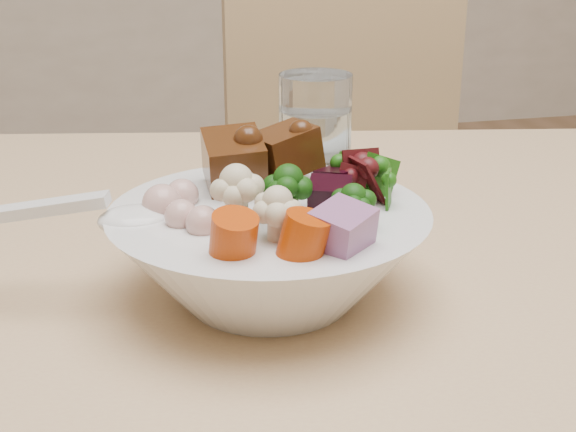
{
  "coord_description": "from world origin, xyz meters",
  "views": [
    {
      "loc": [
        -0.34,
        -0.52,
        0.98
      ],
      "look_at": [
        -0.21,
        0.02,
        0.77
      ],
      "focal_mm": 50.0,
      "sensor_mm": 36.0,
      "label": 1
    }
  ],
  "objects": [
    {
      "name": "soup_spoon",
      "position": [
        -0.34,
        0.03,
        0.77
      ],
      "size": [
        0.15,
        0.07,
        0.03
      ],
      "rotation": [
        0.0,
        0.0,
        -0.26
      ],
      "color": "silver",
      "rests_on": "food_bowl"
    },
    {
      "name": "food_bowl",
      "position": [
        -0.23,
        0.02,
        0.74
      ],
      "size": [
        0.24,
        0.24,
        0.13
      ],
      "color": "silver",
      "rests_on": "dining_table"
    },
    {
      "name": "side_bowl",
      "position": [
        -0.17,
        0.26,
        0.73
      ],
      "size": [
        0.13,
        0.13,
        0.04
      ],
      "primitive_type": null,
      "color": "silver",
      "rests_on": "dining_table"
    },
    {
      "name": "water_glass",
      "position": [
        -0.13,
        0.23,
        0.76
      ],
      "size": [
        0.07,
        0.07,
        0.13
      ],
      "color": "white",
      "rests_on": "dining_table"
    },
    {
      "name": "dining_table",
      "position": [
        -0.01,
        0.03,
        0.63
      ],
      "size": [
        1.64,
        1.12,
        0.7
      ],
      "rotation": [
        0.0,
        0.0,
        -0.2
      ],
      "color": "tan",
      "rests_on": "ground"
    },
    {
      "name": "chair_far",
      "position": [
        0.07,
        0.67,
        0.51
      ],
      "size": [
        0.42,
        0.42,
        0.91
      ],
      "rotation": [
        0.0,
        0.0,
        0.0
      ],
      "color": "tan",
      "rests_on": "ground"
    }
  ]
}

